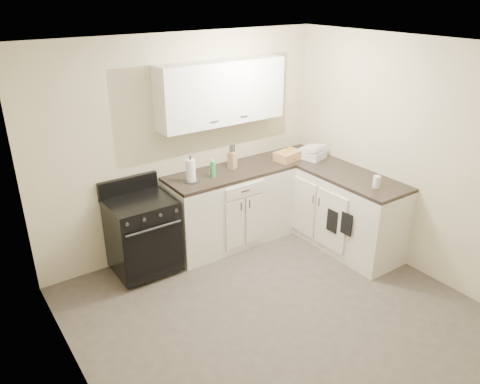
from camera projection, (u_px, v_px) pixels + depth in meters
floor at (280, 317)px, 4.53m from camera, size 3.60×3.60×0.00m
ceiling at (291, 49)px, 3.52m from camera, size 3.60×3.60×0.00m
wall_back at (184, 146)px, 5.38m from camera, size 3.60×0.00×3.60m
wall_right at (415, 159)px, 4.96m from camera, size 0.00×3.60×3.60m
wall_left at (75, 265)px, 3.08m from camera, size 0.00×3.60×3.60m
base_cabinets_back at (230, 208)px, 5.70m from camera, size 1.55×0.60×0.90m
base_cabinets_right at (332, 206)px, 5.77m from camera, size 0.60×1.90×0.90m
countertop_back at (230, 173)px, 5.51m from camera, size 1.55×0.60×0.04m
countertop_right at (335, 170)px, 5.58m from camera, size 0.60×1.90×0.04m
upper_cabinets at (222, 92)px, 5.25m from camera, size 1.55×0.30×0.70m
stove at (143, 235)px, 5.07m from camera, size 0.68×0.58×0.82m
knife_block at (232, 160)px, 5.54m from camera, size 0.12×0.11×0.20m
paper_towel at (191, 171)px, 5.15m from camera, size 0.12×0.12×0.26m
soap_bottle at (213, 169)px, 5.30m from camera, size 0.07×0.07×0.18m
wicker_basket at (288, 156)px, 5.83m from camera, size 0.36×0.27×0.11m
countertop_grill at (313, 154)px, 5.89m from camera, size 0.33×0.31×0.10m
glass_jar at (377, 182)px, 5.02m from camera, size 0.10×0.10×0.13m
oven_mitt_near at (346, 224)px, 5.16m from camera, size 0.02×0.15×0.26m
oven_mitt_far at (332, 221)px, 5.34m from camera, size 0.02×0.16×0.27m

